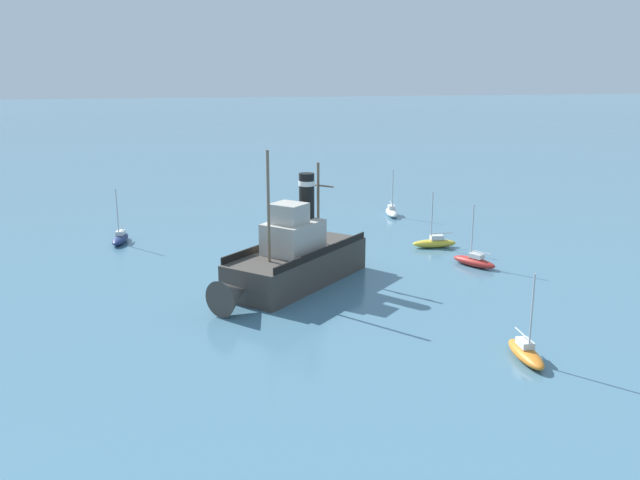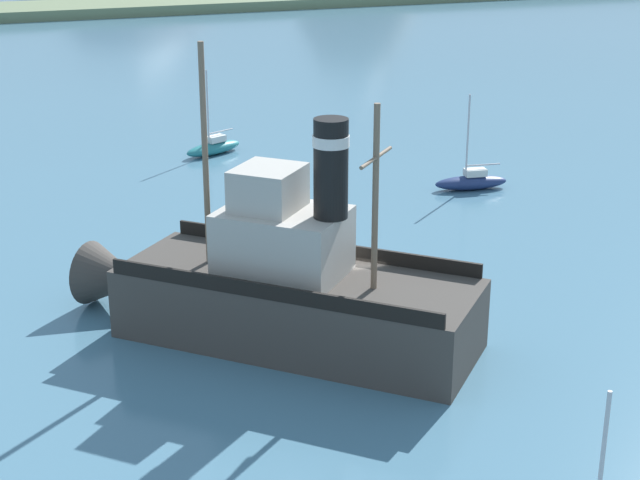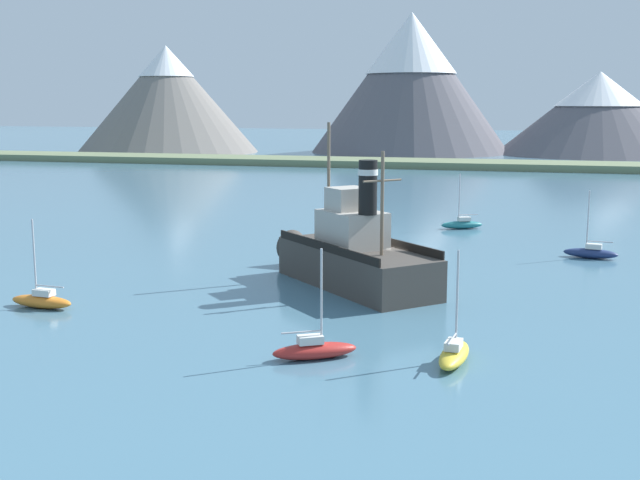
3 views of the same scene
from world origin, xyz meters
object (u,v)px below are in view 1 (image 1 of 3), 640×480
at_px(old_tugboat, 293,260).
at_px(sailboat_white, 392,212).
at_px(sailboat_navy, 120,238).
at_px(sailboat_red, 474,261).
at_px(sailboat_yellow, 434,243).
at_px(sailboat_orange, 526,352).

distance_m(old_tugboat, sailboat_white, 25.01).
relative_size(sailboat_navy, sailboat_red, 1.00).
relative_size(sailboat_yellow, sailboat_orange, 1.00).
relative_size(sailboat_red, sailboat_orange, 1.00).
xyz_separation_m(sailboat_navy, sailboat_orange, (-29.93, -22.93, 0.00)).
height_order(sailboat_white, sailboat_orange, same).
distance_m(sailboat_white, sailboat_orange, 36.00).
bearing_deg(sailboat_orange, sailboat_white, -6.31).
height_order(old_tugboat, sailboat_red, old_tugboat).
bearing_deg(sailboat_red, sailboat_orange, 164.56).
xyz_separation_m(sailboat_red, sailboat_white, (18.97, 0.69, 0.00)).
bearing_deg(sailboat_orange, old_tugboat, 33.52).
bearing_deg(old_tugboat, sailboat_navy, 41.08).
bearing_deg(old_tugboat, sailboat_white, -33.95).
height_order(old_tugboat, sailboat_white, old_tugboat).
relative_size(old_tugboat, sailboat_yellow, 2.57).
xyz_separation_m(old_tugboat, sailboat_red, (1.74, -14.63, -1.40)).
bearing_deg(sailboat_red, old_tugboat, 96.78).
distance_m(old_tugboat, sailboat_yellow, 15.76).
xyz_separation_m(sailboat_yellow, sailboat_orange, (-22.80, 3.68, 0.00)).
xyz_separation_m(old_tugboat, sailboat_white, (20.71, -13.94, -1.40)).
relative_size(old_tugboat, sailboat_orange, 2.57).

